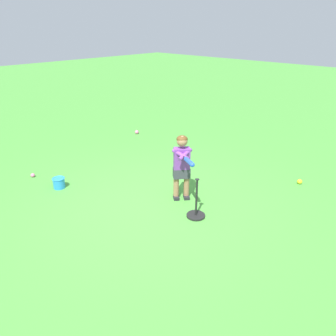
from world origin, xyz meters
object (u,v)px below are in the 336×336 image
Objects in this scene: toy_bucket at (59,183)px; play_ball_midfield at (137,132)px; child_batter at (182,163)px; play_ball_by_bucket at (300,182)px; batting_tee at (196,210)px; play_ball_center_lawn at (33,175)px.

play_ball_midfield is at bearing 23.74° from toy_bucket.
child_batter is 5.00× the size of toy_bucket.
child_batter is 12.16× the size of play_ball_by_bucket.
play_ball_by_bucket is 0.14× the size of batting_tee.
play_ball_midfield is 1.09× the size of play_ball_by_bucket.
child_batter reaches higher than toy_bucket.
play_ball_by_bucket is 4.92m from play_ball_center_lawn.
child_batter is at bearing -119.67° from play_ball_midfield.
play_ball_by_bucket is 4.28m from toy_bucket.
child_batter reaches higher than play_ball_by_bucket.
toy_bucket is (-2.96, -1.30, 0.05)m from play_ball_midfield.
play_ball_midfield is 0.45× the size of toy_bucket.
play_ball_by_bucket is (1.88, -1.18, -0.61)m from child_batter.
child_batter is 1.74× the size of batting_tee.
play_ball_by_bucket is at bearing -17.32° from batting_tee.
play_ball_center_lawn is at bearing 130.29° from play_ball_by_bucket.
toy_bucket is at bearing -81.01° from play_ball_center_lawn.
batting_tee is 2.87× the size of toy_bucket.
child_batter reaches higher than play_ball_midfield.
play_ball_center_lawn is at bearing 108.76° from batting_tee.
play_ball_center_lawn is (-1.30, 2.57, -0.61)m from child_batter.
play_ball_by_bucket is at bearing -49.71° from play_ball_center_lawn.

